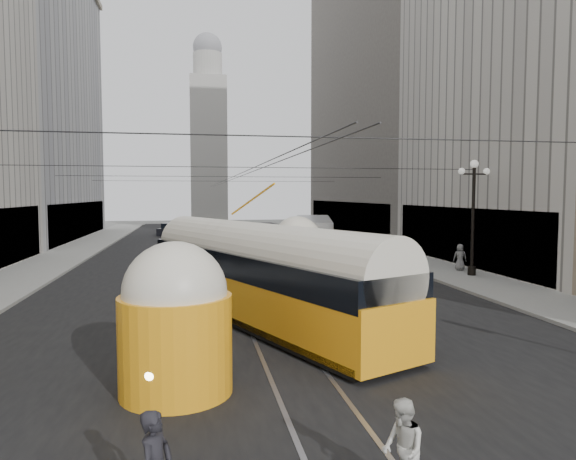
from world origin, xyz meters
name	(u,v)px	position (x,y,z in m)	size (l,w,h in m)	color
road	(228,253)	(0.00, 32.50, 0.00)	(20.00, 85.00, 0.02)	black
sidewalk_left	(77,250)	(-12.00, 36.00, 0.07)	(4.00, 72.00, 0.15)	gray
sidewalk_right	(359,245)	(12.00, 36.00, 0.07)	(4.00, 72.00, 0.15)	gray
rail_left	(218,253)	(-0.75, 32.50, 0.00)	(0.12, 85.00, 0.04)	gray
rail_right	(237,253)	(0.75, 32.50, 0.00)	(0.12, 85.00, 0.04)	gray
building_left_far	(15,97)	(-19.99, 48.00, 14.31)	(12.60, 28.60, 28.60)	#999999
building_right_far	(394,91)	(20.00, 48.00, 16.31)	(12.60, 32.60, 32.60)	#514C47
distant_tower	(208,133)	(0.00, 80.00, 14.97)	(6.00, 6.00, 31.36)	#B2AFA8
lamppost_right_mid	(473,210)	(12.60, 18.00, 3.74)	(1.86, 0.44, 6.37)	black
catenary	(229,178)	(0.12, 31.49, 5.88)	(25.00, 72.00, 0.23)	black
streetcar	(258,274)	(-0.31, 10.36, 1.77)	(8.07, 15.35, 3.62)	#FC9F15
city_bus	(312,238)	(5.45, 26.37, 1.63)	(5.07, 12.11, 2.98)	#9EA1A4
sedan_white_far	(265,235)	(4.24, 41.88, 0.68)	(2.62, 4.96, 1.49)	white
sedan_dark_far	(172,230)	(-5.01, 51.38, 0.63)	(3.28, 4.79, 1.40)	black
pedestrian_crossing_b	(403,449)	(0.50, -0.86, 0.76)	(0.74, 0.58, 1.53)	beige
pedestrian_sidewalk_right	(460,257)	(12.87, 19.77, 0.93)	(0.76, 0.47, 1.56)	slate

